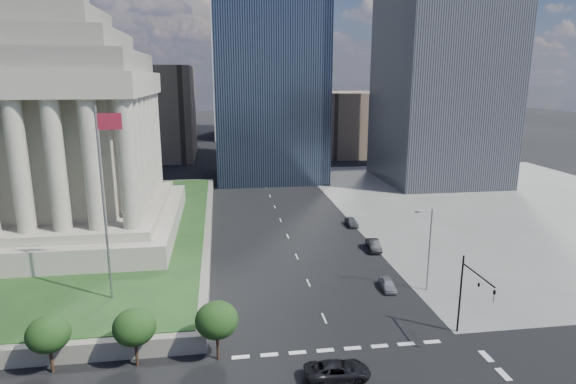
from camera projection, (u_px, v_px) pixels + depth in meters
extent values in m
plane|color=black|center=(260.00, 173.00, 127.37)|extent=(500.00, 500.00, 0.00)
cube|color=slate|center=(508.00, 205.00, 95.18)|extent=(68.00, 90.00, 0.03)
cylinder|color=slate|center=(104.00, 206.00, 48.40)|extent=(0.24, 0.24, 20.00)
cube|color=maroon|center=(109.00, 121.00, 46.59)|extent=(2.40, 0.05, 1.60)
cube|color=black|center=(268.00, 54.00, 115.88)|extent=(26.00, 26.00, 60.00)
cube|color=brown|center=(348.00, 123.00, 158.35)|extent=(20.00, 30.00, 20.00)
cube|color=brown|center=(154.00, 113.00, 148.89)|extent=(24.00, 30.00, 28.00)
cylinder|color=black|center=(460.00, 294.00, 46.79)|extent=(0.18, 0.18, 8.00)
cylinder|color=black|center=(478.00, 275.00, 43.40)|extent=(0.14, 5.50, 0.14)
cube|color=black|center=(494.00, 296.00, 40.94)|extent=(0.30, 0.30, 1.10)
cylinder|color=slate|center=(429.00, 250.00, 55.85)|extent=(0.16, 0.16, 10.00)
cylinder|color=slate|center=(425.00, 211.00, 54.61)|extent=(1.80, 0.12, 0.12)
cube|color=slate|center=(417.00, 212.00, 54.51)|extent=(0.50, 0.22, 0.14)
imported|color=black|center=(337.00, 371.00, 40.02)|extent=(5.58, 2.61, 1.55)
imported|color=gray|center=(388.00, 284.00, 57.05)|extent=(1.88, 3.92, 1.29)
imported|color=black|center=(374.00, 245.00, 70.05)|extent=(2.04, 4.74, 1.52)
imported|color=#4C4F52|center=(352.00, 222.00, 81.54)|extent=(1.70, 4.20, 1.43)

